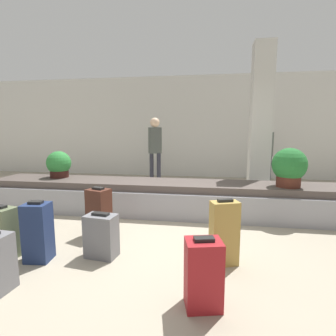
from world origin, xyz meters
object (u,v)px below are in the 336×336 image
object	(u,v)px
suitcase_6	(38,232)
potted_plant_0	(289,167)
suitcase_1	(224,233)
suitcase_3	(101,236)
suitcase_2	(99,212)
traveler_1	(155,145)
potted_plant_1	(59,165)
pillar	(260,125)
suitcase_0	(0,232)
traveler_0	(266,149)
suitcase_4	(203,274)

from	to	relation	value
suitcase_6	potted_plant_0	xyz separation A→B (m)	(3.21, 1.89, 0.56)
suitcase_1	suitcase_3	size ratio (longest dim) A/B	1.39
suitcase_2	traveler_1	xyz separation A→B (m)	(0.07, 3.54, 0.77)
suitcase_2	potted_plant_1	bearing A→B (deg)	155.52
pillar	suitcase_6	bearing A→B (deg)	-134.31
pillar	potted_plant_1	distance (m)	4.10
suitcase_0	potted_plant_0	distance (m)	4.19
traveler_0	suitcase_3	bearing A→B (deg)	-63.22
potted_plant_1	suitcase_0	bearing A→B (deg)	-76.35
suitcase_4	suitcase_6	distance (m)	1.96
potted_plant_0	traveler_1	bearing A→B (deg)	138.09
potted_plant_1	suitcase_4	bearing A→B (deg)	-42.18
potted_plant_1	traveler_1	size ratio (longest dim) A/B	0.28
suitcase_3	traveler_0	distance (m)	5.36
traveler_0	suitcase_1	bearing A→B (deg)	-48.45
suitcase_4	traveler_0	size ratio (longest dim) A/B	0.37
suitcase_0	suitcase_4	world-z (taller)	suitcase_0
suitcase_1	traveler_1	xyz separation A→B (m)	(-1.65, 4.11, 0.75)
suitcase_1	traveler_1	bearing A→B (deg)	92.42
pillar	potted_plant_1	bearing A→B (deg)	-167.25
potted_plant_0	potted_plant_1	world-z (taller)	potted_plant_0
traveler_0	traveler_1	size ratio (longest dim) A/B	0.92
suitcase_2	suitcase_3	world-z (taller)	suitcase_2
suitcase_3	suitcase_0	bearing A→B (deg)	-163.07
suitcase_4	suitcase_2	bearing A→B (deg)	125.56
suitcase_1	suitcase_6	xyz separation A→B (m)	(-2.10, -0.25, -0.02)
suitcase_4	traveler_1	size ratio (longest dim) A/B	0.34
suitcase_6	suitcase_3	bearing A→B (deg)	10.06
suitcase_4	traveler_0	distance (m)	5.53
suitcase_0	potted_plant_1	size ratio (longest dim) A/B	1.23
suitcase_0	potted_plant_1	world-z (taller)	potted_plant_1
suitcase_2	suitcase_6	xyz separation A→B (m)	(-0.38, -0.81, 0.00)
traveler_1	suitcase_6	bearing A→B (deg)	-128.26
suitcase_2	potted_plant_0	distance (m)	3.07
suitcase_0	potted_plant_1	bearing A→B (deg)	114.92
suitcase_3	suitcase_1	bearing A→B (deg)	9.27
suitcase_4	suitcase_3	bearing A→B (deg)	136.39
suitcase_2	pillar	bearing A→B (deg)	59.31
suitcase_2	traveler_0	xyz separation A→B (m)	(3.03, 3.94, 0.67)
traveler_0	traveler_1	world-z (taller)	traveler_1
suitcase_0	suitcase_3	bearing A→B (deg)	20.87
suitcase_0	traveler_0	distance (m)	6.19
potted_plant_1	traveler_1	bearing A→B (deg)	57.02
traveler_1	suitcase_0	bearing A→B (deg)	-134.53
suitcase_1	traveler_0	bearing A→B (deg)	54.33
suitcase_2	traveler_1	distance (m)	3.63
suitcase_1	potted_plant_1	size ratio (longest dim) A/B	1.46
pillar	suitcase_4	distance (m)	3.88
suitcase_0	traveler_1	distance (m)	4.53
pillar	suitcase_2	distance (m)	3.58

